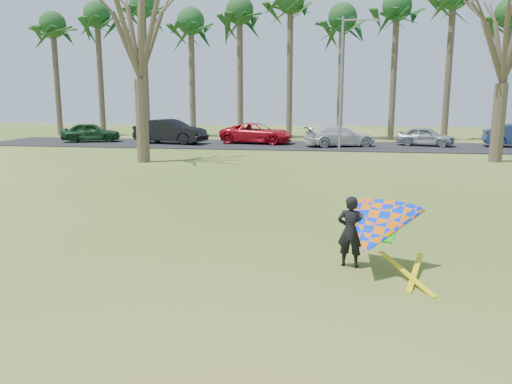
# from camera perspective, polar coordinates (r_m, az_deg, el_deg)

# --- Properties ---
(ground) EXTENTS (100.00, 100.00, 0.00)m
(ground) POSITION_cam_1_polar(r_m,az_deg,el_deg) (10.14, -1.83, -8.22)
(ground) COLOR #255913
(ground) RESTS_ON ground
(parking_strip) EXTENTS (46.00, 7.00, 0.06)m
(parking_strip) POSITION_cam_1_polar(r_m,az_deg,el_deg) (34.61, 6.13, 5.30)
(parking_strip) COLOR black
(parking_strip) RESTS_ON ground
(palm_0) EXTENTS (4.84, 4.84, 10.84)m
(palm_0) POSITION_cam_1_polar(r_m,az_deg,el_deg) (47.29, -22.20, 17.15)
(palm_0) COLOR brown
(palm_0) RESTS_ON ground
(palm_1) EXTENTS (4.84, 4.84, 11.54)m
(palm_1) POSITION_cam_1_polar(r_m,az_deg,el_deg) (45.49, -17.72, 18.57)
(palm_1) COLOR #4C3A2D
(palm_1) RESTS_ON ground
(palm_2) EXTENTS (4.84, 4.84, 12.24)m
(palm_2) POSITION_cam_1_polar(r_m,az_deg,el_deg) (44.00, -12.82, 19.98)
(palm_2) COLOR #473A2A
(palm_2) RESTS_ON ground
(palm_3) EXTENTS (4.84, 4.84, 10.84)m
(palm_3) POSITION_cam_1_polar(r_m,az_deg,el_deg) (42.52, -7.46, 18.63)
(palm_3) COLOR brown
(palm_3) RESTS_ON ground
(palm_4) EXTENTS (4.84, 4.84, 11.54)m
(palm_4) POSITION_cam_1_polar(r_m,az_deg,el_deg) (41.68, -1.87, 19.82)
(palm_4) COLOR brown
(palm_4) RESTS_ON ground
(palm_5) EXTENTS (4.84, 4.84, 12.24)m
(palm_5) POSITION_cam_1_polar(r_m,az_deg,el_deg) (41.23, 3.97, 20.85)
(palm_5) COLOR #4A3C2C
(palm_5) RESTS_ON ground
(palm_6) EXTENTS (4.84, 4.84, 10.84)m
(palm_6) POSITION_cam_1_polar(r_m,az_deg,el_deg) (40.83, 9.86, 18.90)
(palm_6) COLOR brown
(palm_6) RESTS_ON ground
(palm_7) EXTENTS (4.84, 4.84, 11.54)m
(palm_7) POSITION_cam_1_polar(r_m,az_deg,el_deg) (41.15, 15.81, 19.55)
(palm_7) COLOR brown
(palm_7) RESTS_ON ground
(palm_9) EXTENTS (4.84, 4.84, 10.84)m
(palm_9) POSITION_cam_1_polar(r_m,az_deg,el_deg) (42.60, 27.04, 17.57)
(palm_9) COLOR #453629
(palm_9) RESTS_ON ground
(bare_tree_left) EXTENTS (6.60, 6.60, 9.70)m
(bare_tree_left) POSITION_cam_1_polar(r_m,az_deg,el_deg) (26.57, -13.33, 18.33)
(bare_tree_left) COLOR #453829
(bare_tree_left) RESTS_ON ground
(bare_tree_right) EXTENTS (6.27, 6.27, 9.21)m
(bare_tree_right) POSITION_cam_1_polar(r_m,az_deg,el_deg) (28.78, 26.73, 16.19)
(bare_tree_right) COLOR #46392A
(bare_tree_right) RESTS_ON ground
(streetlight) EXTENTS (2.28, 0.18, 8.00)m
(streetlight) POSITION_cam_1_polar(r_m,az_deg,el_deg) (31.43, 10.02, 12.75)
(streetlight) COLOR gray
(streetlight) RESTS_ON ground
(car_0) EXTENTS (4.46, 2.89, 1.41)m
(car_0) POSITION_cam_1_polar(r_m,az_deg,el_deg) (38.87, -18.33, 6.51)
(car_0) COLOR #183D1D
(car_0) RESTS_ON parking_strip
(car_1) EXTENTS (5.43, 2.75, 1.71)m
(car_1) POSITION_cam_1_polar(r_m,az_deg,el_deg) (36.13, -9.76, 6.84)
(car_1) COLOR black
(car_1) RESTS_ON parking_strip
(car_2) EXTENTS (5.44, 3.12, 1.43)m
(car_2) POSITION_cam_1_polar(r_m,az_deg,el_deg) (35.65, 0.09, 6.72)
(car_2) COLOR red
(car_2) RESTS_ON parking_strip
(car_3) EXTENTS (5.10, 3.36, 1.37)m
(car_3) POSITION_cam_1_polar(r_m,az_deg,el_deg) (33.95, 9.58, 6.32)
(car_3) COLOR silver
(car_3) RESTS_ON parking_strip
(car_4) EXTENTS (4.04, 2.63, 1.28)m
(car_4) POSITION_cam_1_polar(r_m,az_deg,el_deg) (35.76, 18.79, 6.05)
(car_4) COLOR #91979D
(car_4) RESTS_ON parking_strip
(kite_flyer) EXTENTS (2.13, 2.39, 2.02)m
(kite_flyer) POSITION_cam_1_polar(r_m,az_deg,el_deg) (9.73, 13.29, -4.18)
(kite_flyer) COLOR black
(kite_flyer) RESTS_ON ground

